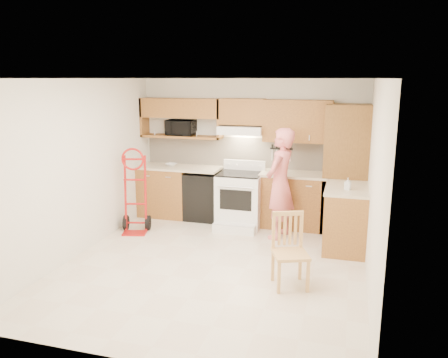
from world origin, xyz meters
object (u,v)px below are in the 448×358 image
at_px(microwave, 181,128).
at_px(person, 280,184).
at_px(dining_chair, 291,252).
at_px(range, 239,196).
at_px(hand_truck, 134,195).

relative_size(microwave, person, 0.29).
relative_size(person, dining_chair, 1.94).
bearing_deg(dining_chair, range, 97.73).
bearing_deg(microwave, range, -17.77).
bearing_deg(hand_truck, range, 10.94).
height_order(person, dining_chair, person).
bearing_deg(person, range, -98.46).
bearing_deg(dining_chair, person, 81.72).
relative_size(microwave, range, 0.46).
bearing_deg(person, dining_chair, 28.69).
distance_m(microwave, range, 1.67).
height_order(microwave, person, microwave).
distance_m(range, hand_truck, 1.76).
bearing_deg(hand_truck, dining_chair, -39.49).
relative_size(microwave, hand_truck, 0.40).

